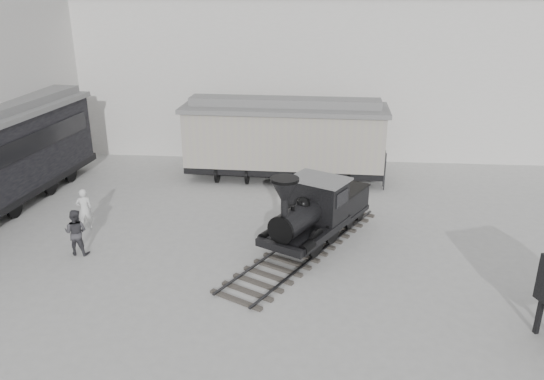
# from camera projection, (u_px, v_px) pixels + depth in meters

# --- Properties ---
(ground) EXTENTS (90.00, 90.00, 0.00)m
(ground) POSITION_uv_depth(u_px,v_px,m) (261.00, 302.00, 15.22)
(ground) COLOR #9E9E9B
(north_wall) EXTENTS (34.00, 2.51, 11.00)m
(north_wall) POSITION_uv_depth(u_px,v_px,m) (291.00, 49.00, 27.21)
(north_wall) COLOR silver
(north_wall) RESTS_ON ground
(locomotive) EXTENTS (5.54, 8.13, 2.92)m
(locomotive) POSITION_uv_depth(u_px,v_px,m) (314.00, 215.00, 18.43)
(locomotive) COLOR #36312D
(locomotive) RESTS_ON ground
(boxcar) EXTENTS (9.44, 3.20, 3.83)m
(boxcar) POSITION_uv_depth(u_px,v_px,m) (284.00, 137.00, 24.55)
(boxcar) COLOR black
(boxcar) RESTS_ON ground
(visitor_a) EXTENTS (0.69, 0.60, 1.59)m
(visitor_a) POSITION_uv_depth(u_px,v_px,m) (84.00, 209.00, 19.60)
(visitor_a) COLOR silver
(visitor_a) RESTS_ON ground
(visitor_b) EXTENTS (0.79, 0.62, 1.61)m
(visitor_b) POSITION_uv_depth(u_px,v_px,m) (76.00, 232.00, 17.74)
(visitor_b) COLOR #3D3C41
(visitor_b) RESTS_ON ground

